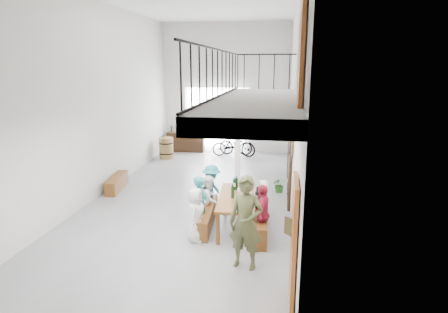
% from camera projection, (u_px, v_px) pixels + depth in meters
% --- Properties ---
extents(floor, '(12.00, 12.00, 0.00)m').
position_uv_depth(floor, '(195.00, 195.00, 11.00)').
color(floor, slate).
rests_on(floor, ground).
extents(room_walls, '(12.00, 12.00, 12.00)m').
position_uv_depth(room_walls, '(193.00, 71.00, 10.16)').
color(room_walls, silver).
rests_on(room_walls, ground).
extents(gateway_portal, '(2.80, 0.08, 2.80)m').
position_uv_depth(gateway_portal, '(217.00, 120.00, 16.43)').
color(gateway_portal, white).
rests_on(gateway_portal, ground).
extents(right_wall_decor, '(0.07, 8.28, 5.07)m').
position_uv_depth(right_wall_decor, '(292.00, 156.00, 8.38)').
color(right_wall_decor, '#AB551C').
rests_on(right_wall_decor, ground).
extents(balcony, '(1.52, 5.62, 4.00)m').
position_uv_depth(balcony, '(257.00, 106.00, 7.00)').
color(balcony, white).
rests_on(balcony, ground).
extents(tasting_table, '(0.93, 2.02, 0.79)m').
position_uv_depth(tasting_table, '(236.00, 200.00, 8.58)').
color(tasting_table, brown).
rests_on(tasting_table, ground).
extents(bench_inner, '(0.43, 1.94, 0.44)m').
position_uv_depth(bench_inner, '(207.00, 216.00, 8.89)').
color(bench_inner, brown).
rests_on(bench_inner, ground).
extents(bench_wall, '(0.41, 2.10, 0.48)m').
position_uv_depth(bench_wall, '(260.00, 221.00, 8.58)').
color(bench_wall, brown).
rests_on(bench_wall, ground).
extents(tableware, '(0.50, 1.32, 0.35)m').
position_uv_depth(tableware, '(238.00, 189.00, 8.65)').
color(tableware, black).
rests_on(tableware, tasting_table).
extents(side_bench, '(0.53, 1.49, 0.41)m').
position_uv_depth(side_bench, '(117.00, 183.00, 11.48)').
color(side_bench, brown).
rests_on(side_bench, ground).
extents(oak_barrel, '(0.58, 0.58, 0.86)m').
position_uv_depth(oak_barrel, '(166.00, 148.00, 15.33)').
color(oak_barrel, olive).
rests_on(oak_barrel, ground).
extents(serving_counter, '(1.64, 0.54, 0.85)m').
position_uv_depth(serving_counter, '(186.00, 142.00, 16.59)').
color(serving_counter, '#392010').
rests_on(serving_counter, ground).
extents(counter_bottles, '(1.38, 0.09, 0.28)m').
position_uv_depth(counter_bottles, '(186.00, 129.00, 16.46)').
color(counter_bottles, black).
rests_on(counter_bottles, serving_counter).
extents(guest_left_a, '(0.40, 0.59, 1.19)m').
position_uv_depth(guest_left_a, '(196.00, 214.00, 8.03)').
color(guest_left_a, white).
rests_on(guest_left_a, ground).
extents(guest_left_b, '(0.33, 0.49, 1.30)m').
position_uv_depth(guest_left_b, '(201.00, 204.00, 8.49)').
color(guest_left_b, teal).
rests_on(guest_left_b, ground).
extents(guest_left_c, '(0.51, 0.62, 1.16)m').
position_uv_depth(guest_left_c, '(209.00, 199.00, 9.01)').
color(guest_left_c, white).
rests_on(guest_left_c, ground).
extents(guest_left_d, '(0.63, 0.91, 1.29)m').
position_uv_depth(guest_left_d, '(212.00, 190.00, 9.49)').
color(guest_left_d, teal).
rests_on(guest_left_d, ground).
extents(guest_right_a, '(0.39, 0.78, 1.28)m').
position_uv_depth(guest_right_a, '(263.00, 213.00, 7.96)').
color(guest_right_a, '#A51C34').
rests_on(guest_right_a, ground).
extents(guest_right_b, '(0.57, 1.00, 1.02)m').
position_uv_depth(guest_right_b, '(261.00, 207.00, 8.70)').
color(guest_right_b, black).
rests_on(guest_right_b, ground).
extents(guest_right_c, '(0.47, 0.57, 1.01)m').
position_uv_depth(guest_right_c, '(263.00, 200.00, 9.18)').
color(guest_right_c, white).
rests_on(guest_right_c, ground).
extents(host_standing, '(0.73, 0.56, 1.78)m').
position_uv_depth(host_standing, '(246.00, 223.00, 6.88)').
color(host_standing, '#454A29').
rests_on(host_standing, ground).
extents(potted_plant, '(0.51, 0.47, 0.47)m').
position_uv_depth(potted_plant, '(280.00, 185.00, 11.20)').
color(potted_plant, '#184914').
rests_on(potted_plant, ground).
extents(bicycle_near, '(1.78, 0.97, 0.89)m').
position_uv_depth(bicycle_near, '(232.00, 145.00, 15.77)').
color(bicycle_near, black).
rests_on(bicycle_near, ground).
extents(bicycle_far, '(1.72, 0.95, 0.99)m').
position_uv_depth(bicycle_far, '(237.00, 144.00, 15.69)').
color(bicycle_far, black).
rests_on(bicycle_far, ground).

